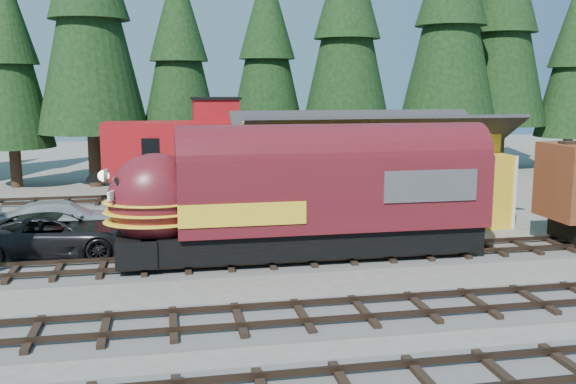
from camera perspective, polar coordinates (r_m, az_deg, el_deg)
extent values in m
plane|color=#6B665B|center=(22.22, 15.61, -8.05)|extent=(120.00, 120.00, 0.00)
cube|color=#4C4947|center=(37.45, -11.29, -0.74)|extent=(32.00, 3.20, 0.08)
cube|color=#38281E|center=(36.71, -11.31, -0.61)|extent=(32.00, 0.08, 0.16)
cube|color=#38281E|center=(38.13, -11.30, -0.24)|extent=(32.00, 0.08, 0.16)
cube|color=gold|center=(31.32, 7.18, 0.47)|extent=(12.00, 6.00, 3.40)
cube|color=yellow|center=(31.04, 7.27, 4.89)|extent=(11.88, 3.30, 1.44)
cube|color=white|center=(28.95, -3.61, 0.79)|extent=(0.06, 2.40, 0.60)
cone|color=black|center=(44.93, -23.64, 11.19)|extent=(5.20, 5.20, 11.84)
cone|color=black|center=(43.91, -17.31, 15.55)|extent=(7.03, 7.03, 16.02)
cone|color=black|center=(43.85, -9.69, 12.26)|extent=(5.36, 5.36, 12.22)
cone|color=black|center=(46.38, -1.89, 12.57)|extent=(5.53, 5.53, 12.61)
cone|color=black|center=(46.02, 5.28, 14.39)|extent=(6.43, 6.43, 14.65)
cone|color=black|center=(49.30, 14.30, 15.14)|extent=(7.12, 7.12, 16.22)
cone|color=black|center=(53.49, 18.70, 14.18)|extent=(6.96, 6.96, 15.85)
cone|color=black|center=(54.52, 24.06, 10.77)|extent=(5.22, 5.22, 11.90)
cube|color=black|center=(24.21, 2.35, -4.24)|extent=(12.69, 2.27, 0.98)
cube|color=#5B141C|center=(24.02, 4.04, 0.08)|extent=(11.58, 2.67, 2.67)
ellipsoid|color=#5B141C|center=(23.23, -11.65, -0.64)|extent=(3.38, 2.62, 3.30)
cube|color=#38383A|center=(25.02, 11.35, 1.01)|extent=(3.56, 2.73, 1.16)
sphere|color=white|center=(23.19, -16.08, 1.39)|extent=(0.39, 0.39, 0.39)
cube|color=black|center=(37.37, -7.95, 0.60)|extent=(9.42, 2.43, 1.05)
cube|color=#A11117|center=(37.11, -8.03, 3.79)|extent=(10.47, 3.04, 3.14)
cube|color=#A11117|center=(37.03, -6.47, 7.23)|extent=(2.51, 2.30, 1.26)
imported|color=black|center=(26.45, -19.91, -3.60)|extent=(6.04, 2.86, 1.67)
imported|color=#B5B8BD|center=(29.47, -19.33, -2.32)|extent=(5.92, 3.39, 1.62)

